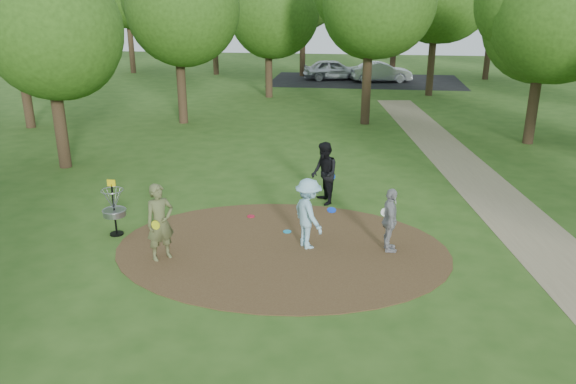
# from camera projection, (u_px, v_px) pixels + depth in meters

# --- Properties ---
(ground) EXTENTS (100.00, 100.00, 0.00)m
(ground) POSITION_uv_depth(u_px,v_px,m) (282.00, 249.00, 14.14)
(ground) COLOR #2D5119
(ground) RESTS_ON ground
(dirt_clearing) EXTENTS (8.40, 8.40, 0.02)m
(dirt_clearing) POSITION_uv_depth(u_px,v_px,m) (282.00, 248.00, 14.14)
(dirt_clearing) COLOR #47301C
(dirt_clearing) RESTS_ON ground
(footpath) EXTENTS (7.55, 39.89, 0.01)m
(footpath) POSITION_uv_depth(u_px,v_px,m) (529.00, 231.00, 15.19)
(footpath) COLOR #8C7A5B
(footpath) RESTS_ON ground
(parking_lot) EXTENTS (14.00, 8.00, 0.01)m
(parking_lot) POSITION_uv_depth(u_px,v_px,m) (366.00, 81.00, 41.94)
(parking_lot) COLOR black
(parking_lot) RESTS_ON ground
(player_observer_with_disc) EXTENTS (0.81, 0.81, 1.90)m
(player_observer_with_disc) POSITION_uv_depth(u_px,v_px,m) (160.00, 222.00, 13.30)
(player_observer_with_disc) COLOR #5A6038
(player_observer_with_disc) RESTS_ON ground
(player_throwing_with_disc) EXTENTS (1.32, 1.35, 1.81)m
(player_throwing_with_disc) POSITION_uv_depth(u_px,v_px,m) (308.00, 214.00, 13.94)
(player_throwing_with_disc) COLOR #99CEE4
(player_throwing_with_disc) RESTS_ON ground
(player_walking_with_disc) EXTENTS (1.02, 1.13, 1.91)m
(player_walking_with_disc) POSITION_uv_depth(u_px,v_px,m) (324.00, 173.00, 16.93)
(player_walking_with_disc) COLOR black
(player_walking_with_disc) RESTS_ON ground
(player_waiting_with_disc) EXTENTS (0.49, 0.99, 1.64)m
(player_waiting_with_disc) POSITION_uv_depth(u_px,v_px,m) (390.00, 220.00, 13.76)
(player_waiting_with_disc) COLOR #97979A
(player_waiting_with_disc) RESTS_ON ground
(disc_ground_cyan) EXTENTS (0.22, 0.22, 0.02)m
(disc_ground_cyan) POSITION_uv_depth(u_px,v_px,m) (287.00, 232.00, 15.10)
(disc_ground_cyan) COLOR #199BCC
(disc_ground_cyan) RESTS_ON dirt_clearing
(disc_ground_red) EXTENTS (0.22, 0.22, 0.02)m
(disc_ground_red) POSITION_uv_depth(u_px,v_px,m) (251.00, 216.00, 16.14)
(disc_ground_red) COLOR red
(disc_ground_red) RESTS_ON dirt_clearing
(car_left) EXTENTS (4.75, 2.76, 1.52)m
(car_left) POSITION_uv_depth(u_px,v_px,m) (333.00, 70.00, 42.19)
(car_left) COLOR #B8BAC0
(car_left) RESTS_ON ground
(car_right) EXTENTS (4.54, 2.17, 1.44)m
(car_right) POSITION_uv_depth(u_px,v_px,m) (381.00, 72.00, 41.09)
(car_right) COLOR #A8ACB0
(car_right) RESTS_ON ground
(disc_golf_basket) EXTENTS (0.63, 0.63, 1.54)m
(disc_golf_basket) POSITION_uv_depth(u_px,v_px,m) (114.00, 204.00, 14.70)
(disc_golf_basket) COLOR black
(disc_golf_basket) RESTS_ON ground
(tree_ring) EXTENTS (37.33, 45.61, 9.05)m
(tree_ring) POSITION_uv_depth(u_px,v_px,m) (400.00, 19.00, 20.00)
(tree_ring) COLOR #332316
(tree_ring) RESTS_ON ground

